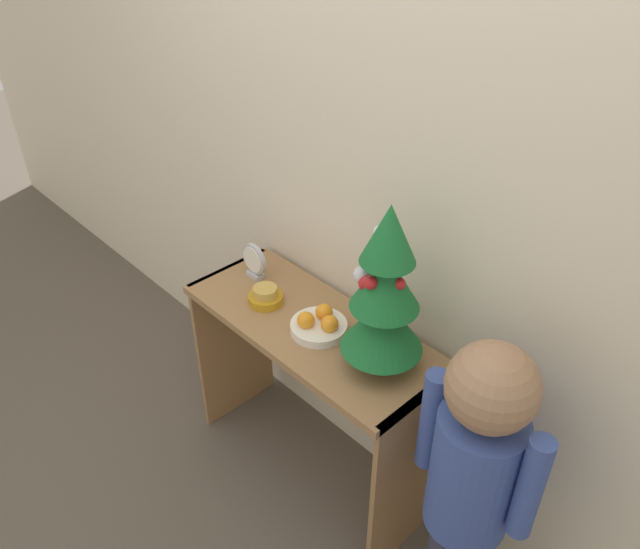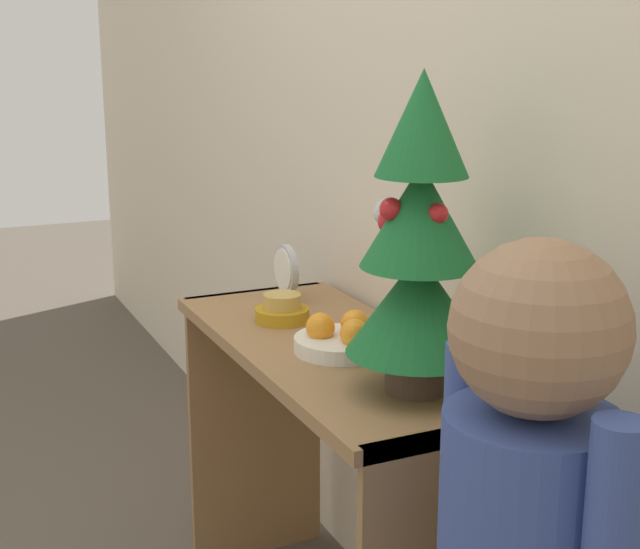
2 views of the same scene
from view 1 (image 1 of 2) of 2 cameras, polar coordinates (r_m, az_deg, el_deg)
name	(u,v)px [view 1 (image 1 of 2)]	position (r m, az deg, el deg)	size (l,w,h in m)	color
ground_plane	(275,493)	(2.74, -4.14, -19.28)	(12.00, 12.00, 0.00)	brown
back_wall	(364,185)	(2.16, 4.03, 8.14)	(7.00, 0.05, 2.50)	beige
console_table	(311,364)	(2.39, -0.83, -8.15)	(1.02, 0.42, 0.79)	olive
mini_tree	(385,295)	(1.92, 5.92, -1.87)	(0.27, 0.27, 0.60)	#4C3828
fruit_bowl	(319,324)	(2.21, -0.08, -4.57)	(0.20, 0.20, 0.08)	silver
singing_bowl	(265,296)	(2.35, -5.01, -1.99)	(0.13, 0.13, 0.07)	#B78419
desk_clock	(254,261)	(2.47, -6.05, 1.21)	(0.13, 0.04, 0.15)	#B2B2B7
child_figure	(476,463)	(1.93, 14.03, -16.40)	(0.40, 0.26, 1.17)	#38384C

